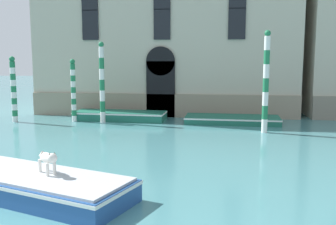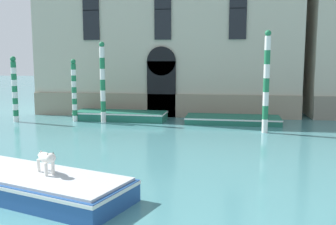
# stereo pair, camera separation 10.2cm
# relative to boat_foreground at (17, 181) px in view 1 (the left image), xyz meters

# --- Properties ---
(palazzo_left) EXTENTS (15.33, 6.13, 12.38)m
(palazzo_left) POSITION_rel_boat_foreground_xyz_m (2.05, 15.84, 5.86)
(palazzo_left) COLOR #BCB29E
(palazzo_left) RESTS_ON ground_plane
(boat_foreground) EXTENTS (6.64, 3.92, 0.59)m
(boat_foreground) POSITION_rel_boat_foreground_xyz_m (0.00, 0.00, 0.00)
(boat_foreground) COLOR #234C8C
(boat_foreground) RESTS_ON ground_plane
(dog_on_deck) EXTENTS (0.70, 0.67, 0.59)m
(dog_on_deck) POSITION_rel_boat_foreground_xyz_m (0.95, -0.20, 0.66)
(dog_on_deck) COLOR silver
(dog_on_deck) RESTS_ON boat_foreground
(boat_moored_near_palazzo) EXTENTS (5.03, 1.89, 0.47)m
(boat_moored_near_palazzo) POSITION_rel_boat_foreground_xyz_m (-0.09, 11.48, -0.06)
(boat_moored_near_palazzo) COLOR #1E6651
(boat_moored_near_palazzo) RESTS_ON ground_plane
(boat_moored_far) EXTENTS (4.92, 2.04, 0.36)m
(boat_moored_far) POSITION_rel_boat_foreground_xyz_m (5.93, 11.22, -0.12)
(boat_moored_far) COLOR #1E6651
(boat_moored_far) RESTS_ON ground_plane
(mooring_pole_0) EXTENTS (0.28, 0.28, 4.60)m
(mooring_pole_0) POSITION_rel_boat_foreground_xyz_m (7.28, 8.83, 2.01)
(mooring_pole_0) COLOR white
(mooring_pole_0) RESTS_ON ground_plane
(mooring_pole_1) EXTENTS (0.28, 0.28, 4.19)m
(mooring_pole_1) POSITION_rel_boat_foreground_xyz_m (-0.81, 10.67, 1.80)
(mooring_pole_1) COLOR white
(mooring_pole_1) RESTS_ON ground_plane
(mooring_pole_2) EXTENTS (0.26, 0.26, 3.30)m
(mooring_pole_2) POSITION_rel_boat_foreground_xyz_m (-2.41, 10.79, 1.36)
(mooring_pole_2) COLOR white
(mooring_pole_2) RESTS_ON ground_plane
(mooring_pole_3) EXTENTS (0.29, 0.29, 3.45)m
(mooring_pole_3) POSITION_rel_boat_foreground_xyz_m (-5.44, 10.21, 1.43)
(mooring_pole_3) COLOR white
(mooring_pole_3) RESTS_ON ground_plane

